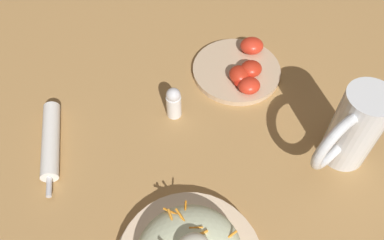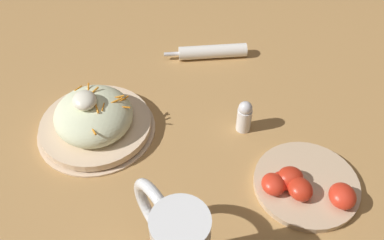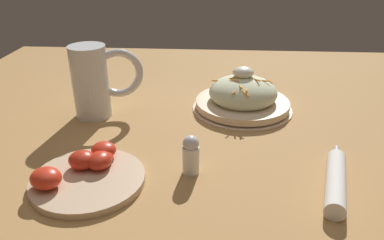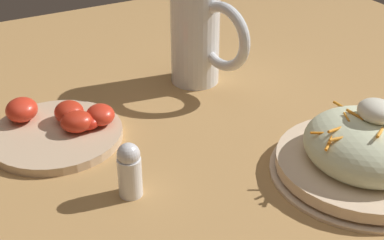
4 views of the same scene
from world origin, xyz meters
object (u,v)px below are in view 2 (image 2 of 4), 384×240
object	(u,v)px
tomato_plate	(305,185)
salt_shaker	(244,116)
salad_plate	(94,120)
napkin_roll	(212,52)

from	to	relation	value
tomato_plate	salt_shaker	distance (m)	0.18
salad_plate	tomato_plate	size ratio (longest dim) A/B	1.25
napkin_roll	tomato_plate	size ratio (longest dim) A/B	1.04
napkin_roll	salt_shaker	size ratio (longest dim) A/B	2.71
salad_plate	salt_shaker	bearing A→B (deg)	-110.48
napkin_roll	tomato_plate	world-z (taller)	tomato_plate
salad_plate	tomato_plate	bearing A→B (deg)	-131.54
napkin_roll	salt_shaker	xyz separation A→B (m)	(-0.24, 0.03, 0.02)
salad_plate	napkin_roll	size ratio (longest dim) A/B	1.20
salad_plate	napkin_roll	world-z (taller)	salad_plate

